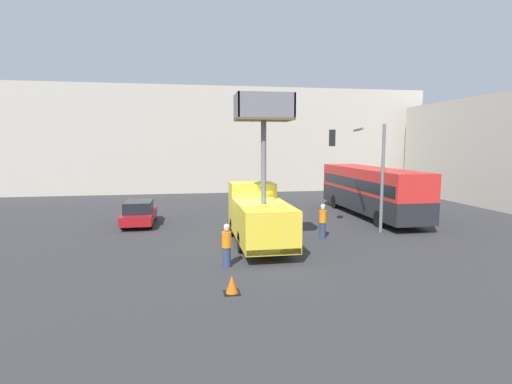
{
  "coord_description": "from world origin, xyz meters",
  "views": [
    {
      "loc": [
        -2.99,
        -18.99,
        4.84
      ],
      "look_at": [
        0.33,
        0.42,
        2.5
      ],
      "focal_mm": 28.0,
      "sensor_mm": 36.0,
      "label": 1
    }
  ],
  "objects_px": {
    "utility_truck": "(259,213)",
    "parked_car_curbside": "(139,213)",
    "traffic_light_pole": "(364,160)",
    "road_worker_near_truck": "(227,246)",
    "road_worker_directing": "(323,221)",
    "traffic_cone_near_truck": "(232,285)",
    "city_bus": "(370,188)"
  },
  "relations": [
    {
      "from": "parked_car_curbside",
      "to": "traffic_light_pole",
      "type": "bearing_deg",
      "value": -18.21
    },
    {
      "from": "traffic_light_pole",
      "to": "road_worker_near_truck",
      "type": "xyz_separation_m",
      "value": [
        -8.08,
        -5.14,
        -3.13
      ]
    },
    {
      "from": "traffic_light_pole",
      "to": "road_worker_near_truck",
      "type": "height_order",
      "value": "traffic_light_pole"
    },
    {
      "from": "road_worker_near_truck",
      "to": "city_bus",
      "type": "bearing_deg",
      "value": -125.63
    },
    {
      "from": "utility_truck",
      "to": "road_worker_near_truck",
      "type": "bearing_deg",
      "value": -120.26
    },
    {
      "from": "road_worker_directing",
      "to": "traffic_cone_near_truck",
      "type": "distance_m",
      "value": 8.86
    },
    {
      "from": "utility_truck",
      "to": "city_bus",
      "type": "xyz_separation_m",
      "value": [
        8.84,
        6.57,
        0.33
      ]
    },
    {
      "from": "road_worker_near_truck",
      "to": "road_worker_directing",
      "type": "height_order",
      "value": "road_worker_directing"
    },
    {
      "from": "traffic_light_pole",
      "to": "traffic_cone_near_truck",
      "type": "relative_size",
      "value": 9.84
    },
    {
      "from": "utility_truck",
      "to": "traffic_light_pole",
      "type": "xyz_separation_m",
      "value": [
        6.21,
        1.94,
        2.41
      ]
    },
    {
      "from": "utility_truck",
      "to": "parked_car_curbside",
      "type": "relative_size",
      "value": 1.62
    },
    {
      "from": "city_bus",
      "to": "road_worker_directing",
      "type": "bearing_deg",
      "value": 128.52
    },
    {
      "from": "utility_truck",
      "to": "road_worker_near_truck",
      "type": "xyz_separation_m",
      "value": [
        -1.87,
        -3.2,
        -0.72
      ]
    },
    {
      "from": "road_worker_directing",
      "to": "traffic_cone_near_truck",
      "type": "xyz_separation_m",
      "value": [
        -5.49,
        -6.92,
        -0.61
      ]
    },
    {
      "from": "utility_truck",
      "to": "traffic_light_pole",
      "type": "height_order",
      "value": "utility_truck"
    },
    {
      "from": "parked_car_curbside",
      "to": "road_worker_near_truck",
      "type": "bearing_deg",
      "value": -64.48
    },
    {
      "from": "road_worker_directing",
      "to": "parked_car_curbside",
      "type": "relative_size",
      "value": 0.41
    },
    {
      "from": "city_bus",
      "to": "traffic_light_pole",
      "type": "distance_m",
      "value": 5.72
    },
    {
      "from": "parked_car_curbside",
      "to": "utility_truck",
      "type": "bearing_deg",
      "value": -43.92
    },
    {
      "from": "city_bus",
      "to": "road_worker_directing",
      "type": "distance_m",
      "value": 7.89
    },
    {
      "from": "traffic_light_pole",
      "to": "traffic_cone_near_truck",
      "type": "bearing_deg",
      "value": -135.6
    },
    {
      "from": "road_worker_directing",
      "to": "traffic_cone_near_truck",
      "type": "relative_size",
      "value": 2.97
    },
    {
      "from": "utility_truck",
      "to": "parked_car_curbside",
      "type": "height_order",
      "value": "utility_truck"
    },
    {
      "from": "traffic_light_pole",
      "to": "parked_car_curbside",
      "type": "distance_m",
      "value": 13.54
    },
    {
      "from": "road_worker_directing",
      "to": "utility_truck",
      "type": "bearing_deg",
      "value": -30.83
    },
    {
      "from": "road_worker_near_truck",
      "to": "traffic_cone_near_truck",
      "type": "distance_m",
      "value": 2.94
    },
    {
      "from": "traffic_cone_near_truck",
      "to": "parked_car_curbside",
      "type": "distance_m",
      "value": 12.88
    },
    {
      "from": "road_worker_near_truck",
      "to": "parked_car_curbside",
      "type": "bearing_deg",
      "value": -52.47
    },
    {
      "from": "traffic_cone_near_truck",
      "to": "road_worker_near_truck",
      "type": "bearing_deg",
      "value": 87.76
    },
    {
      "from": "parked_car_curbside",
      "to": "traffic_cone_near_truck",
      "type": "bearing_deg",
      "value": -70.47
    },
    {
      "from": "road_worker_directing",
      "to": "traffic_cone_near_truck",
      "type": "height_order",
      "value": "road_worker_directing"
    },
    {
      "from": "traffic_light_pole",
      "to": "parked_car_curbside",
      "type": "relative_size",
      "value": 1.37
    }
  ]
}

